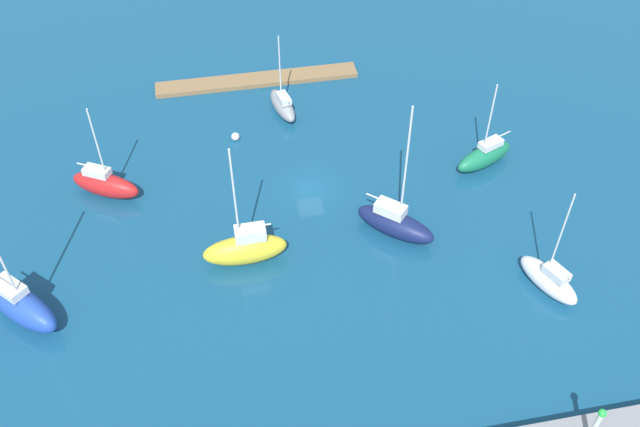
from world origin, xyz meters
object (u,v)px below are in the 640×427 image
(sailboat_yellow_off_beacon, at_px, (245,248))
(sailboat_red_west_end, at_px, (105,184))
(sailboat_green_lone_south, at_px, (485,156))
(sailboat_blue_along_channel, at_px, (21,305))
(mooring_buoy_white, at_px, (235,137))
(sailboat_gray_mid_basin, at_px, (283,105))
(pier_dock, at_px, (257,80))
(sailboat_white_outer_mooring, at_px, (549,279))
(harbor_beacon, at_px, (597,423))
(sailboat_navy_far_north, at_px, (395,222))

(sailboat_yellow_off_beacon, relative_size, sailboat_red_west_end, 1.25)
(sailboat_green_lone_south, distance_m, sailboat_yellow_off_beacon, 26.15)
(sailboat_blue_along_channel, height_order, mooring_buoy_white, sailboat_blue_along_channel)
(sailboat_gray_mid_basin, height_order, sailboat_red_west_end, sailboat_red_west_end)
(sailboat_yellow_off_beacon, bearing_deg, sailboat_gray_mid_basin, -107.67)
(sailboat_gray_mid_basin, xyz_separation_m, sailboat_green_lone_south, (-18.45, 12.48, 0.15))
(sailboat_green_lone_south, bearing_deg, mooring_buoy_white, -42.33)
(pier_dock, relative_size, sailboat_yellow_off_beacon, 1.85)
(pier_dock, distance_m, sailboat_white_outer_mooring, 40.47)
(sailboat_white_outer_mooring, height_order, sailboat_blue_along_channel, sailboat_blue_along_channel)
(sailboat_red_west_end, bearing_deg, harbor_beacon, -15.94)
(harbor_beacon, height_order, sailboat_yellow_off_beacon, sailboat_yellow_off_beacon)
(sailboat_red_west_end, bearing_deg, sailboat_white_outer_mooring, 1.43)
(sailboat_white_outer_mooring, distance_m, sailboat_navy_far_north, 13.91)
(sailboat_red_west_end, bearing_deg, sailboat_green_lone_south, 24.50)
(sailboat_white_outer_mooring, relative_size, sailboat_red_west_end, 1.04)
(sailboat_yellow_off_beacon, height_order, mooring_buoy_white, sailboat_yellow_off_beacon)
(sailboat_navy_far_north, bearing_deg, harbor_beacon, -29.58)
(sailboat_blue_along_channel, bearing_deg, pier_dock, 98.03)
(sailboat_navy_far_north, distance_m, sailboat_yellow_off_beacon, 13.55)
(sailboat_white_outer_mooring, height_order, sailboat_green_lone_south, sailboat_white_outer_mooring)
(mooring_buoy_white, bearing_deg, sailboat_blue_along_channel, 46.20)
(pier_dock, bearing_deg, sailboat_red_west_end, 44.78)
(harbor_beacon, relative_size, sailboat_gray_mid_basin, 0.40)
(pier_dock, relative_size, sailboat_red_west_end, 2.30)
(sailboat_navy_far_north, bearing_deg, sailboat_green_lone_south, 75.56)
(sailboat_blue_along_channel, bearing_deg, sailboat_yellow_off_beacon, 53.51)
(pier_dock, relative_size, sailboat_white_outer_mooring, 2.21)
(pier_dock, xyz_separation_m, sailboat_yellow_off_beacon, (4.33, 27.34, 1.32))
(sailboat_navy_far_north, bearing_deg, sailboat_blue_along_channel, -131.45)
(harbor_beacon, xyz_separation_m, sailboat_blue_along_channel, (39.24, -18.90, -1.78))
(sailboat_blue_along_channel, height_order, sailboat_red_west_end, sailboat_blue_along_channel)
(sailboat_blue_along_channel, xyz_separation_m, sailboat_yellow_off_beacon, (-18.23, -2.76, -0.05))
(sailboat_blue_along_channel, distance_m, sailboat_navy_far_north, 31.97)
(harbor_beacon, height_order, sailboat_green_lone_south, sailboat_green_lone_south)
(sailboat_white_outer_mooring, relative_size, mooring_buoy_white, 12.21)
(pier_dock, bearing_deg, harbor_beacon, 108.80)
(mooring_buoy_white, bearing_deg, sailboat_yellow_off_beacon, 87.45)
(sailboat_navy_far_north, bearing_deg, sailboat_yellow_off_beacon, -134.32)
(pier_dock, distance_m, sailboat_yellow_off_beacon, 27.71)
(harbor_beacon, height_order, sailboat_red_west_end, sailboat_red_west_end)
(sailboat_navy_far_north, height_order, sailboat_yellow_off_beacon, sailboat_navy_far_north)
(sailboat_white_outer_mooring, bearing_deg, harbor_beacon, 143.18)
(sailboat_blue_along_channel, xyz_separation_m, sailboat_red_west_end, (-6.07, -13.74, -0.30))
(sailboat_blue_along_channel, relative_size, sailboat_green_lone_south, 1.51)
(sailboat_green_lone_south, height_order, mooring_buoy_white, sailboat_green_lone_south)
(harbor_beacon, xyz_separation_m, sailboat_red_west_end, (33.17, -32.64, -2.07))
(sailboat_gray_mid_basin, xyz_separation_m, sailboat_blue_along_channel, (24.57, 23.57, 0.56))
(mooring_buoy_white, bearing_deg, sailboat_navy_far_north, 128.26)
(sailboat_yellow_off_beacon, xyz_separation_m, sailboat_red_west_end, (12.16, -10.97, -0.25))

